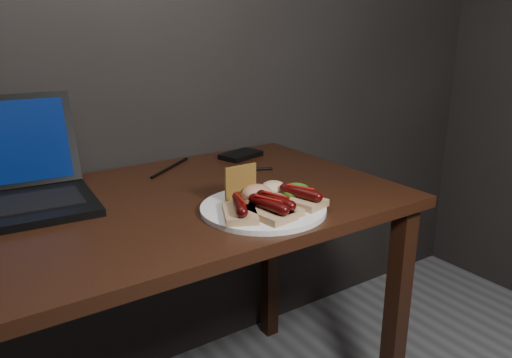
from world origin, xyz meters
name	(u,v)px	position (x,y,z in m)	size (l,w,h in m)	color
desk	(123,245)	(0.00, 1.38, 0.66)	(1.40, 0.70, 0.75)	#33150C
laptop	(0,185)	(-0.22, 1.57, 0.80)	(0.42, 0.37, 0.25)	black
hard_drive	(241,155)	(0.49, 1.63, 0.76)	(0.13, 0.08, 0.02)	black
desk_cables	(98,194)	(-0.01, 1.51, 0.75)	(1.02, 0.35, 0.01)	black
plate	(263,208)	(0.28, 1.19, 0.76)	(0.29, 0.29, 0.01)	white
bread_sausage_left	(240,209)	(0.20, 1.17, 0.78)	(0.11, 0.13, 0.04)	tan
bread_sausage_center	(276,205)	(0.28, 1.14, 0.78)	(0.08, 0.12, 0.04)	tan
bread_sausage_right	(300,197)	(0.36, 1.15, 0.78)	(0.10, 0.13, 0.04)	tan
bread_sausage_extra	(268,209)	(0.25, 1.13, 0.78)	(0.09, 0.12, 0.04)	tan
crispbread	(241,183)	(0.26, 1.26, 0.80)	(0.09, 0.01, 0.09)	olive
salad_greens	(296,191)	(0.37, 1.19, 0.78)	(0.07, 0.07, 0.04)	#1C6213
salsa_mound	(257,193)	(0.28, 1.23, 0.78)	(0.07, 0.07, 0.04)	#AB1E11
coleslaw_mound	(274,188)	(0.34, 1.24, 0.78)	(0.06, 0.06, 0.04)	beige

